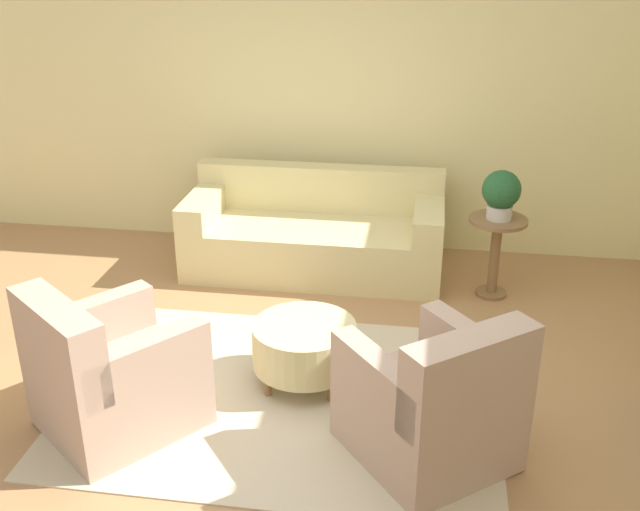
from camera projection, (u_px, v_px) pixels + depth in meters
ground_plane at (284, 397)px, 4.74m from camera, size 16.00×16.00×0.00m
wall_back at (339, 92)px, 6.54m from camera, size 9.12×0.12×2.80m
rug at (284, 396)px, 4.73m from camera, size 2.66×2.02×0.01m
couch at (315, 235)px, 6.40m from camera, size 2.15×0.91×0.83m
armchair_left at (110, 377)px, 4.31m from camera, size 1.10×1.12×0.90m
armchair_right at (434, 405)px, 4.06m from camera, size 1.10×1.12×0.90m
ottoman_table at (304, 345)px, 4.80m from camera, size 0.67×0.67×0.41m
side_table at (496, 245)px, 5.88m from camera, size 0.45×0.45×0.66m
potted_plant_on_side_table at (501, 193)px, 5.70m from camera, size 0.30×0.30×0.38m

